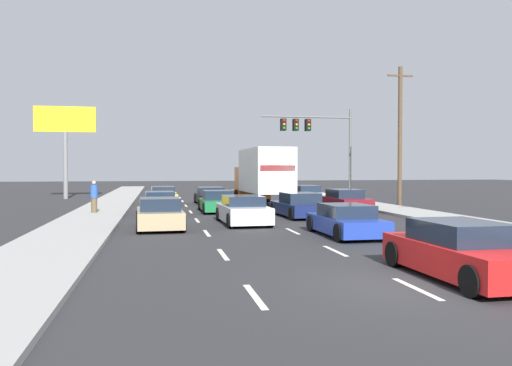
{
  "coord_description": "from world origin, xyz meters",
  "views": [
    {
      "loc": [
        -5.24,
        -10.15,
        2.49
      ],
      "look_at": [
        -0.63,
        14.13,
        1.8
      ],
      "focal_mm": 36.35,
      "sensor_mm": 36.0,
      "label": 1
    }
  ],
  "objects_px": {
    "car_yellow": "(163,196)",
    "car_blue": "(346,221)",
    "car_tan": "(160,215)",
    "car_silver": "(306,195)",
    "car_gray": "(160,204)",
    "traffic_signal_mast": "(311,131)",
    "car_red": "(461,252)",
    "roadside_billboard": "(65,131)",
    "car_white": "(243,211)",
    "car_navy": "(299,206)",
    "car_maroon": "(345,201)",
    "car_green": "(217,202)",
    "utility_pole_mid": "(400,134)",
    "pedestrian_near_corner": "(94,197)",
    "car_black": "(211,196)",
    "box_truck": "(263,174)"
  },
  "relations": [
    {
      "from": "car_silver",
      "to": "traffic_signal_mast",
      "type": "distance_m",
      "value": 6.85
    },
    {
      "from": "car_white",
      "to": "roadside_billboard",
      "type": "relative_size",
      "value": 0.58
    },
    {
      "from": "car_silver",
      "to": "car_gray",
      "type": "bearing_deg",
      "value": -144.64
    },
    {
      "from": "car_white",
      "to": "car_red",
      "type": "height_order",
      "value": "car_red"
    },
    {
      "from": "car_red",
      "to": "car_tan",
      "type": "bearing_deg",
      "value": 121.03
    },
    {
      "from": "car_maroon",
      "to": "roadside_billboard",
      "type": "bearing_deg",
      "value": 137.88
    },
    {
      "from": "car_red",
      "to": "car_silver",
      "type": "relative_size",
      "value": 0.94
    },
    {
      "from": "car_red",
      "to": "roadside_billboard",
      "type": "bearing_deg",
      "value": 112.58
    },
    {
      "from": "car_navy",
      "to": "car_red",
      "type": "relative_size",
      "value": 1.05
    },
    {
      "from": "car_tan",
      "to": "traffic_signal_mast",
      "type": "distance_m",
      "value": 22.86
    },
    {
      "from": "car_gray",
      "to": "box_truck",
      "type": "distance_m",
      "value": 8.81
    },
    {
      "from": "traffic_signal_mast",
      "to": "utility_pole_mid",
      "type": "height_order",
      "value": "utility_pole_mid"
    },
    {
      "from": "car_navy",
      "to": "car_green",
      "type": "bearing_deg",
      "value": 134.67
    },
    {
      "from": "car_white",
      "to": "car_blue",
      "type": "bearing_deg",
      "value": -57.58
    },
    {
      "from": "car_green",
      "to": "car_red",
      "type": "distance_m",
      "value": 19.2
    },
    {
      "from": "car_yellow",
      "to": "car_blue",
      "type": "bearing_deg",
      "value": -69.98
    },
    {
      "from": "car_black",
      "to": "traffic_signal_mast",
      "type": "height_order",
      "value": "traffic_signal_mast"
    },
    {
      "from": "car_yellow",
      "to": "car_green",
      "type": "distance_m",
      "value": 7.05
    },
    {
      "from": "car_blue",
      "to": "utility_pole_mid",
      "type": "height_order",
      "value": "utility_pole_mid"
    },
    {
      "from": "car_tan",
      "to": "car_gray",
      "type": "bearing_deg",
      "value": 89.63
    },
    {
      "from": "car_white",
      "to": "car_red",
      "type": "xyz_separation_m",
      "value": [
        2.96,
        -12.33,
        0.0
      ]
    },
    {
      "from": "car_blue",
      "to": "car_maroon",
      "type": "height_order",
      "value": "car_maroon"
    },
    {
      "from": "box_truck",
      "to": "car_maroon",
      "type": "relative_size",
      "value": 1.94
    },
    {
      "from": "car_navy",
      "to": "car_maroon",
      "type": "relative_size",
      "value": 1.03
    },
    {
      "from": "car_red",
      "to": "car_green",
      "type": "bearing_deg",
      "value": 100.16
    },
    {
      "from": "car_black",
      "to": "traffic_signal_mast",
      "type": "relative_size",
      "value": 0.57
    },
    {
      "from": "car_gray",
      "to": "box_truck",
      "type": "height_order",
      "value": "box_truck"
    },
    {
      "from": "box_truck",
      "to": "car_navy",
      "type": "bearing_deg",
      "value": -88.36
    },
    {
      "from": "utility_pole_mid",
      "to": "pedestrian_near_corner",
      "type": "relative_size",
      "value": 5.5
    },
    {
      "from": "car_navy",
      "to": "car_red",
      "type": "distance_m",
      "value": 15.07
    },
    {
      "from": "car_white",
      "to": "car_blue",
      "type": "xyz_separation_m",
      "value": [
        3.06,
        -4.82,
        -0.05
      ]
    },
    {
      "from": "car_black",
      "to": "car_red",
      "type": "relative_size",
      "value": 0.99
    },
    {
      "from": "car_gray",
      "to": "car_navy",
      "type": "height_order",
      "value": "car_navy"
    },
    {
      "from": "car_blue",
      "to": "car_tan",
      "type": "bearing_deg",
      "value": 152.25
    },
    {
      "from": "car_tan",
      "to": "box_truck",
      "type": "xyz_separation_m",
      "value": [
        6.83,
        12.28,
        1.56
      ]
    },
    {
      "from": "car_black",
      "to": "roadside_billboard",
      "type": "relative_size",
      "value": 0.57
    },
    {
      "from": "car_yellow",
      "to": "car_green",
      "type": "relative_size",
      "value": 1.14
    },
    {
      "from": "car_tan",
      "to": "traffic_signal_mast",
      "type": "xyz_separation_m",
      "value": [
        12.15,
        18.73,
        4.9
      ]
    },
    {
      "from": "car_yellow",
      "to": "box_truck",
      "type": "bearing_deg",
      "value": -16.53
    },
    {
      "from": "box_truck",
      "to": "utility_pole_mid",
      "type": "relative_size",
      "value": 0.92
    },
    {
      "from": "car_blue",
      "to": "utility_pole_mid",
      "type": "bearing_deg",
      "value": 57.42
    },
    {
      "from": "traffic_signal_mast",
      "to": "car_silver",
      "type": "bearing_deg",
      "value": -111.01
    },
    {
      "from": "car_blue",
      "to": "roadside_billboard",
      "type": "bearing_deg",
      "value": 118.26
    },
    {
      "from": "car_silver",
      "to": "car_maroon",
      "type": "bearing_deg",
      "value": -89.4
    },
    {
      "from": "car_blue",
      "to": "car_gray",
      "type": "bearing_deg",
      "value": 122.73
    },
    {
      "from": "car_yellow",
      "to": "car_silver",
      "type": "height_order",
      "value": "car_silver"
    },
    {
      "from": "car_maroon",
      "to": "car_yellow",
      "type": "bearing_deg",
      "value": 143.6
    },
    {
      "from": "car_white",
      "to": "car_navy",
      "type": "bearing_deg",
      "value": 39.04
    },
    {
      "from": "car_black",
      "to": "car_white",
      "type": "relative_size",
      "value": 0.98
    },
    {
      "from": "car_yellow",
      "to": "car_navy",
      "type": "xyz_separation_m",
      "value": [
        6.79,
        -10.22,
        -0.02
      ]
    }
  ]
}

